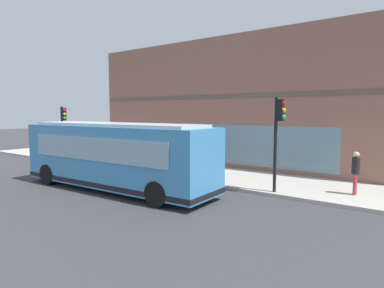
# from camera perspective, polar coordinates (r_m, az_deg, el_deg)

# --- Properties ---
(ground) EXTENTS (120.00, 120.00, 0.00)m
(ground) POSITION_cam_1_polar(r_m,az_deg,el_deg) (15.66, -9.98, -7.77)
(ground) COLOR #38383A
(sidewalk_curb) EXTENTS (4.67, 40.00, 0.15)m
(sidewalk_curb) POSITION_cam_1_polar(r_m,az_deg,el_deg) (19.29, 0.75, -4.93)
(sidewalk_curb) COLOR #B2ADA3
(sidewalk_curb) RESTS_ON ground
(building_corner) EXTENTS (9.80, 20.71, 8.20)m
(building_corner) POSITION_cam_1_polar(r_m,az_deg,el_deg) (25.16, 10.48, 6.63)
(building_corner) COLOR #8C5B4C
(building_corner) RESTS_ON ground
(city_bus_nearside) EXTENTS (2.94, 10.13, 3.07)m
(city_bus_nearside) POSITION_cam_1_polar(r_m,az_deg,el_deg) (15.66, -12.96, -2.05)
(city_bus_nearside) COLOR #3F8CC6
(city_bus_nearside) RESTS_ON ground
(traffic_light_near_corner) EXTENTS (0.32, 0.49, 4.05)m
(traffic_light_near_corner) POSITION_cam_1_polar(r_m,az_deg,el_deg) (14.45, 14.62, 2.94)
(traffic_light_near_corner) COLOR black
(traffic_light_near_corner) RESTS_ON sidewalk_curb
(traffic_light_down_block) EXTENTS (0.32, 0.49, 3.82)m
(traffic_light_down_block) POSITION_cam_1_polar(r_m,az_deg,el_deg) (25.54, -21.21, 3.45)
(traffic_light_down_block) COLOR black
(traffic_light_down_block) RESTS_ON sidewalk_curb
(fire_hydrant) EXTENTS (0.35, 0.35, 0.74)m
(fire_hydrant) POSITION_cam_1_polar(r_m,az_deg,el_deg) (17.69, -1.90, -4.46)
(fire_hydrant) COLOR red
(fire_hydrant) RESTS_ON sidewalk_curb
(pedestrian_walking_along_curb) EXTENTS (0.32, 0.32, 1.80)m
(pedestrian_walking_along_curb) POSITION_cam_1_polar(r_m,az_deg,el_deg) (15.33, 26.25, -4.00)
(pedestrian_walking_along_curb) COLOR #B23338
(pedestrian_walking_along_curb) RESTS_ON sidewalk_curb
(pedestrian_near_hydrant) EXTENTS (0.32, 0.32, 1.78)m
(pedestrian_near_hydrant) POSITION_cam_1_polar(r_m,az_deg,el_deg) (21.34, -12.11, -1.04)
(pedestrian_near_hydrant) COLOR silver
(pedestrian_near_hydrant) RESTS_ON sidewalk_curb
(newspaper_vending_box) EXTENTS (0.44, 0.42, 0.90)m
(newspaper_vending_box) POSITION_cam_1_polar(r_m,az_deg,el_deg) (19.43, 3.67, -3.29)
(newspaper_vending_box) COLOR #BF3F19
(newspaper_vending_box) RESTS_ON sidewalk_curb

